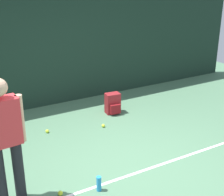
{
  "coord_description": "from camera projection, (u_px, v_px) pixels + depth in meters",
  "views": [
    {
      "loc": [
        -2.33,
        -3.71,
        2.84
      ],
      "look_at": [
        0.0,
        0.4,
        1.0
      ],
      "focal_mm": 52.58,
      "sensor_mm": 36.0,
      "label": 1
    }
  ],
  "objects": [
    {
      "name": "tennis_ball_mid_court",
      "position": [
        47.0,
        131.0,
        6.14
      ],
      "size": [
        0.07,
        0.07,
        0.07
      ],
      "primitive_type": "sphere",
      "color": "#CCE033",
      "rests_on": "ground"
    },
    {
      "name": "tennis_ball_near_player",
      "position": [
        103.0,
        126.0,
        6.36
      ],
      "size": [
        0.07,
        0.07,
        0.07
      ],
      "primitive_type": "sphere",
      "color": "#CCE033",
      "rests_on": "ground"
    },
    {
      "name": "tennis_player",
      "position": [
        4.0,
        136.0,
        3.98
      ],
      "size": [
        0.53,
        0.25,
        1.7
      ],
      "rotation": [
        0.0,
        0.0,
        0.09
      ],
      "color": "black",
      "rests_on": "ground"
    },
    {
      "name": "ground_plane",
      "position": [
        125.0,
        166.0,
        5.11
      ],
      "size": [
        12.0,
        12.0,
        0.0
      ],
      "primitive_type": "plane",
      "color": "#4C7556"
    },
    {
      "name": "backpack",
      "position": [
        113.0,
        104.0,
        6.93
      ],
      "size": [
        0.32,
        0.31,
        0.44
      ],
      "rotation": [
        0.0,
        0.0,
        6.18
      ],
      "color": "maroon",
      "rests_on": "ground"
    },
    {
      "name": "tennis_ball_by_fence",
      "position": [
        60.0,
        193.0,
        4.43
      ],
      "size": [
        0.07,
        0.07,
        0.07
      ],
      "primitive_type": "sphere",
      "color": "#CCE033",
      "rests_on": "ground"
    },
    {
      "name": "court_line",
      "position": [
        134.0,
        174.0,
        4.9
      ],
      "size": [
        9.0,
        0.05,
        0.0
      ],
      "primitive_type": "cube",
      "color": "white",
      "rests_on": "ground"
    },
    {
      "name": "back_fence",
      "position": [
        52.0,
        41.0,
        7.02
      ],
      "size": [
        10.0,
        0.1,
        2.86
      ],
      "primitive_type": "cube",
      "color": "#192D23",
      "rests_on": "ground"
    },
    {
      "name": "water_bottle",
      "position": [
        99.0,
        184.0,
        4.5
      ],
      "size": [
        0.07,
        0.07,
        0.22
      ],
      "primitive_type": "cylinder",
      "color": "#268CD8",
      "rests_on": "ground"
    }
  ]
}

